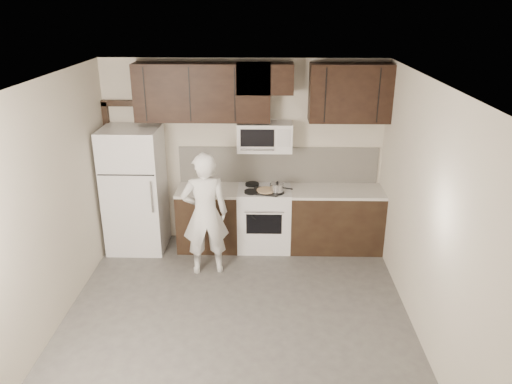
{
  "coord_description": "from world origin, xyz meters",
  "views": [
    {
      "loc": [
        0.34,
        -4.71,
        3.45
      ],
      "look_at": [
        0.21,
        0.9,
        1.27
      ],
      "focal_mm": 35.0,
      "sensor_mm": 36.0,
      "label": 1
    }
  ],
  "objects_px": {
    "person": "(205,214)",
    "refrigerator": "(135,190)",
    "stove": "(264,218)",
    "microwave": "(265,137)"
  },
  "relations": [
    {
      "from": "stove",
      "to": "person",
      "type": "xyz_separation_m",
      "value": [
        -0.76,
        -0.74,
        0.37
      ]
    },
    {
      "from": "stove",
      "to": "refrigerator",
      "type": "height_order",
      "value": "refrigerator"
    },
    {
      "from": "microwave",
      "to": "person",
      "type": "distance_m",
      "value": 1.41
    },
    {
      "from": "microwave",
      "to": "person",
      "type": "relative_size",
      "value": 0.45
    },
    {
      "from": "person",
      "to": "refrigerator",
      "type": "bearing_deg",
      "value": -42.93
    },
    {
      "from": "stove",
      "to": "person",
      "type": "height_order",
      "value": "person"
    },
    {
      "from": "stove",
      "to": "refrigerator",
      "type": "bearing_deg",
      "value": -178.49
    },
    {
      "from": "microwave",
      "to": "person",
      "type": "height_order",
      "value": "microwave"
    },
    {
      "from": "microwave",
      "to": "refrigerator",
      "type": "height_order",
      "value": "microwave"
    },
    {
      "from": "microwave",
      "to": "person",
      "type": "bearing_deg",
      "value": -131.84
    }
  ]
}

